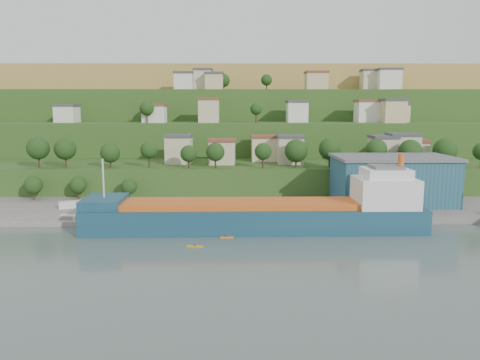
{
  "coord_description": "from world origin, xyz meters",
  "views": [
    {
      "loc": [
        -4.9,
        -93.19,
        27.47
      ],
      "look_at": [
        -4.31,
        15.0,
        10.76
      ],
      "focal_mm": 35.0,
      "sensor_mm": 36.0,
      "label": 1
    }
  ],
  "objects_px": {
    "cargo_ship_near": "(265,217)",
    "kayak_orange": "(227,237)",
    "warehouse": "(392,179)",
    "caravan": "(70,206)"
  },
  "relations": [
    {
      "from": "cargo_ship_near",
      "to": "kayak_orange",
      "type": "relative_size",
      "value": 26.61
    },
    {
      "from": "cargo_ship_near",
      "to": "warehouse",
      "type": "bearing_deg",
      "value": 29.37
    },
    {
      "from": "caravan",
      "to": "kayak_orange",
      "type": "relative_size",
      "value": 1.9
    },
    {
      "from": "warehouse",
      "to": "caravan",
      "type": "relative_size",
      "value": 5.76
    },
    {
      "from": "cargo_ship_near",
      "to": "kayak_orange",
      "type": "height_order",
      "value": "cargo_ship_near"
    },
    {
      "from": "warehouse",
      "to": "cargo_ship_near",
      "type": "bearing_deg",
      "value": -151.07
    },
    {
      "from": "caravan",
      "to": "kayak_orange",
      "type": "bearing_deg",
      "value": -49.84
    },
    {
      "from": "warehouse",
      "to": "kayak_orange",
      "type": "xyz_separation_m",
      "value": [
        -43.95,
        -27.02,
        -8.22
      ]
    },
    {
      "from": "warehouse",
      "to": "kayak_orange",
      "type": "bearing_deg",
      "value": -149.86
    },
    {
      "from": "caravan",
      "to": "warehouse",
      "type": "bearing_deg",
      "value": -18.5
    }
  ]
}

